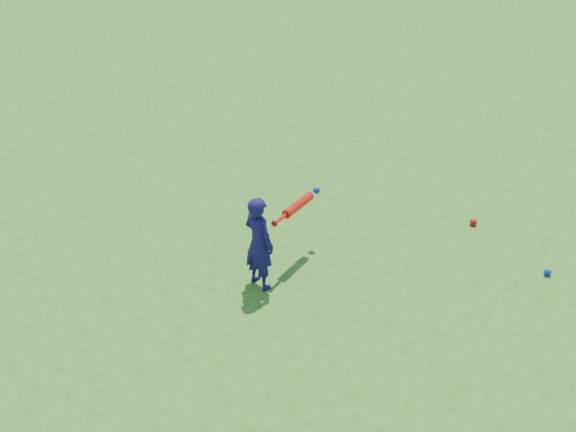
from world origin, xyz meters
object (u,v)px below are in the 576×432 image
at_px(bat_swing, 300,204).
at_px(child, 259,243).
at_px(ground_ball_blue, 548,272).
at_px(ground_ball_red, 473,222).

bearing_deg(bat_swing, child, 175.36).
xyz_separation_m(child, ground_ball_blue, (2.49, -1.36, -0.44)).
height_order(ground_ball_red, bat_swing, bat_swing).
distance_m(ground_ball_red, ground_ball_blue, 1.07).
bearing_deg(ground_ball_red, ground_ball_blue, -93.89).
distance_m(child, ground_ball_blue, 2.87).
bearing_deg(child, bat_swing, -81.12).
bearing_deg(ground_ball_blue, child, 151.31).
distance_m(child, ground_ball_red, 2.61).
xyz_separation_m(ground_ball_blue, bat_swing, (-1.89, 1.59, 0.58)).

